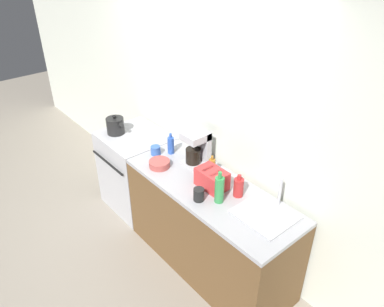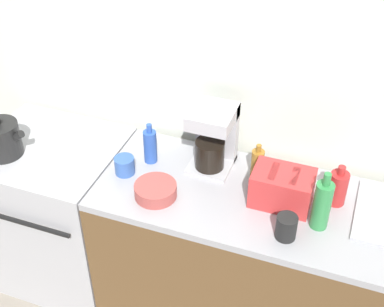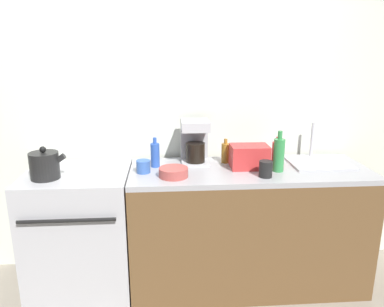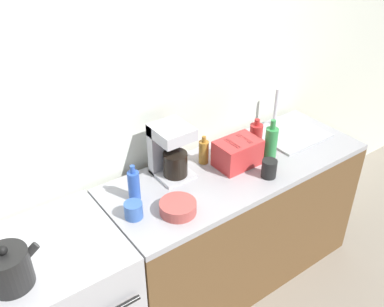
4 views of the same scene
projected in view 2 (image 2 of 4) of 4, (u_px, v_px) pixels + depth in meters
wall_back at (184, 68)px, 2.63m from camera, size 8.00×0.05×2.60m
stove at (60, 211)px, 3.02m from camera, size 0.71×0.68×0.92m
counter_block at (271, 271)px, 2.69m from camera, size 1.71×0.64×0.92m
kettle at (2, 139)px, 2.65m from camera, size 0.24×0.19×0.22m
toaster at (282, 188)px, 2.37m from camera, size 0.27×0.18×0.17m
coffee_maker at (213, 135)px, 2.54m from camera, size 0.20×0.22×0.32m
bottle_blue at (150, 146)px, 2.61m from camera, size 0.06×0.06×0.22m
bottle_green at (322, 205)px, 2.23m from camera, size 0.08×0.08×0.29m
bottle_red at (338, 188)px, 2.37m from camera, size 0.08×0.08×0.20m
bottle_amber at (257, 163)px, 2.52m from camera, size 0.06×0.06×0.18m
cup_blue at (125, 165)px, 2.56m from camera, size 0.10×0.10×0.09m
cup_black at (286, 227)px, 2.22m from camera, size 0.09×0.09×0.11m
bowl at (156, 190)px, 2.44m from camera, size 0.20×0.20×0.06m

